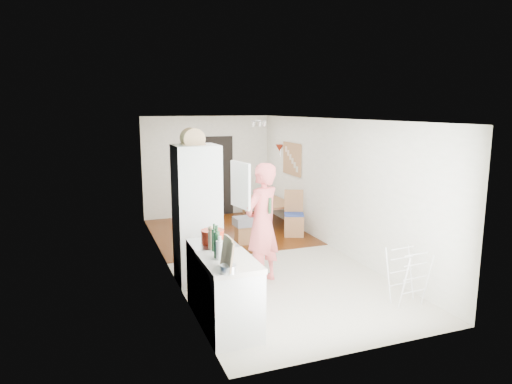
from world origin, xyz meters
TOP-DOWN VIEW (x-y plane):
  - room_shell at (0.00, 0.00)m, footprint 3.20×7.00m
  - floor at (0.00, 0.00)m, footprint 3.20×7.00m
  - wood_floor_overlay at (0.00, 1.85)m, footprint 3.20×3.30m
  - sage_wall_panel at (-1.59, -2.00)m, footprint 0.02×3.00m
  - tile_splashback at (-1.59, -2.55)m, footprint 0.02×1.90m
  - doorway_recess at (0.20, 3.48)m, footprint 0.90×0.04m
  - base_cabinet at (-1.30, -2.55)m, footprint 0.60×0.90m
  - worktop at (-1.30, -2.55)m, footprint 0.62×0.92m
  - range_cooker at (-1.30, -1.80)m, footprint 0.60×0.60m
  - cooker_top at (-1.30, -1.80)m, footprint 0.60×0.60m
  - fridge_housing at (-1.27, -0.78)m, footprint 0.66×0.66m
  - fridge_door at (-0.66, -1.08)m, footprint 0.14×0.56m
  - fridge_interior at (-0.96, -0.78)m, footprint 0.02×0.52m
  - pinboard at (1.58, 1.90)m, footprint 0.03×0.90m
  - pinboard_frame at (1.57, 1.90)m, footprint 0.00×0.94m
  - wall_sconce at (1.54, 2.55)m, footprint 0.18×0.18m
  - person at (-0.34, -1.17)m, footprint 0.97×0.87m
  - dining_table at (1.16, 2.27)m, footprint 0.76×1.33m
  - dining_chair at (1.24, 1.05)m, footprint 0.53×0.53m
  - stool at (0.04, 0.86)m, footprint 0.29×0.29m
  - grey_drape at (0.05, 0.85)m, footprint 0.39×0.39m
  - drying_rack at (1.25, -2.64)m, footprint 0.43×0.40m
  - bread_bin at (-1.30, -0.75)m, footprint 0.38×0.37m
  - red_casserole at (-1.30, -1.82)m, footprint 0.34×0.34m
  - steel_pan at (-1.43, -2.96)m, footprint 0.21×0.21m
  - held_bottle at (-0.26, -1.28)m, footprint 0.05×0.05m
  - bottle_a at (-1.41, -2.42)m, footprint 0.09×0.09m
  - bottle_b at (-1.37, -2.16)m, footprint 0.07×0.07m
  - bottle_c at (-1.40, -2.50)m, footprint 0.11×0.11m
  - pepper_mill_front at (-1.36, -2.02)m, footprint 0.06×0.06m
  - pepper_mill_back at (-1.39, -2.06)m, footprint 0.08×0.08m
  - chopping_boards at (-1.42, -2.87)m, footprint 0.06×0.28m

SIDE VIEW (x-z plane):
  - floor at x=0.00m, z-range -0.01..0.01m
  - wood_floor_overlay at x=0.00m, z-range 0.00..0.01m
  - stool at x=0.04m, z-range 0.00..0.38m
  - dining_table at x=1.16m, z-range 0.00..0.46m
  - drying_rack at x=1.25m, z-range 0.00..0.79m
  - base_cabinet at x=-1.30m, z-range 0.00..0.86m
  - range_cooker at x=-1.30m, z-range 0.00..0.88m
  - grey_drape at x=0.05m, z-range 0.38..0.55m
  - dining_chair at x=1.24m, z-range 0.00..0.97m
  - worktop at x=-1.30m, z-range 0.86..0.92m
  - cooker_top at x=-1.30m, z-range 0.88..0.92m
  - steel_pan at x=-1.43m, z-range 0.92..1.01m
  - doorway_recess at x=0.20m, z-range 0.00..2.00m
  - red_casserole at x=-1.30m, z-range 0.92..1.10m
  - pepper_mill_front at x=-1.36m, z-range 0.92..1.12m
  - bottle_c at x=-1.40m, z-range 0.92..1.15m
  - pepper_mill_back at x=-1.39m, z-range 0.92..1.16m
  - bottle_b at x=-1.37m, z-range 0.92..1.20m
  - fridge_housing at x=-1.27m, z-range 0.00..2.15m
  - bottle_a at x=-1.41m, z-range 0.92..1.24m
  - chopping_boards at x=-1.42m, z-range 0.92..1.30m
  - person at x=-0.34m, z-range 0.00..2.22m
  - tile_splashback at x=-1.59m, z-range 0.90..1.40m
  - held_bottle at x=-0.26m, z-range 1.12..1.37m
  - room_shell at x=0.00m, z-range 0.00..2.50m
  - fridge_door at x=-0.66m, z-range 1.20..1.90m
  - fridge_interior at x=-0.96m, z-range 1.22..1.88m
  - pinboard at x=1.58m, z-range 1.20..1.90m
  - pinboard_frame at x=1.57m, z-range 1.18..1.92m
  - wall_sconce at x=1.54m, z-range 1.67..1.83m
  - sage_wall_panel at x=-1.59m, z-range 1.20..2.50m
  - bread_bin at x=-1.30m, z-range 2.15..2.33m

